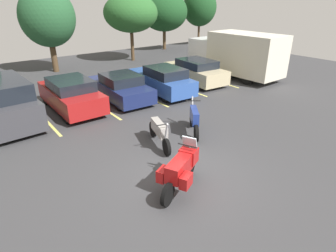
{
  "coord_description": "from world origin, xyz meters",
  "views": [
    {
      "loc": [
        -4.99,
        -5.74,
        5.14
      ],
      "look_at": [
        0.75,
        1.74,
        0.83
      ],
      "focal_mm": 30.19,
      "sensor_mm": 36.0,
      "label": 1
    }
  ],
  "objects_px": {
    "box_truck": "(236,54)",
    "motorcycle_third": "(159,132)",
    "car_navy": "(120,87)",
    "car_charcoal": "(5,102)",
    "motorcycle_touring": "(181,168)",
    "car_red": "(71,94)",
    "car_blue": "(162,80)",
    "motorcycle_second": "(194,120)",
    "car_champagne": "(195,71)"
  },
  "relations": [
    {
      "from": "box_truck",
      "to": "car_champagne",
      "type": "bearing_deg",
      "value": 171.01
    },
    {
      "from": "motorcycle_second",
      "to": "car_blue",
      "type": "bearing_deg",
      "value": 67.11
    },
    {
      "from": "car_charcoal",
      "to": "motorcycle_third",
      "type": "bearing_deg",
      "value": -54.49
    },
    {
      "from": "car_champagne",
      "to": "motorcycle_second",
      "type": "bearing_deg",
      "value": -132.83
    },
    {
      "from": "motorcycle_second",
      "to": "car_blue",
      "type": "distance_m",
      "value": 5.67
    },
    {
      "from": "motorcycle_second",
      "to": "car_navy",
      "type": "xyz_separation_m",
      "value": [
        -0.31,
        5.6,
        0.09
      ]
    },
    {
      "from": "motorcycle_touring",
      "to": "motorcycle_third",
      "type": "height_order",
      "value": "motorcycle_touring"
    },
    {
      "from": "motorcycle_second",
      "to": "car_red",
      "type": "distance_m",
      "value": 6.44
    },
    {
      "from": "car_red",
      "to": "box_truck",
      "type": "xyz_separation_m",
      "value": [
        11.57,
        -0.55,
        0.79
      ]
    },
    {
      "from": "car_red",
      "to": "car_navy",
      "type": "relative_size",
      "value": 0.98
    },
    {
      "from": "car_charcoal",
      "to": "car_navy",
      "type": "distance_m",
      "value": 5.55
    },
    {
      "from": "motorcycle_third",
      "to": "car_navy",
      "type": "relative_size",
      "value": 0.47
    },
    {
      "from": "box_truck",
      "to": "car_charcoal",
      "type": "bearing_deg",
      "value": 177.67
    },
    {
      "from": "motorcycle_second",
      "to": "car_navy",
      "type": "relative_size",
      "value": 0.39
    },
    {
      "from": "motorcycle_touring",
      "to": "box_truck",
      "type": "xyz_separation_m",
      "value": [
        11.4,
        7.67,
        0.91
      ]
    },
    {
      "from": "car_charcoal",
      "to": "car_blue",
      "type": "bearing_deg",
      "value": -3.72
    },
    {
      "from": "car_red",
      "to": "car_champagne",
      "type": "xyz_separation_m",
      "value": [
        8.24,
        -0.03,
        -0.05
      ]
    },
    {
      "from": "car_navy",
      "to": "box_truck",
      "type": "distance_m",
      "value": 8.95
    },
    {
      "from": "motorcycle_second",
      "to": "car_charcoal",
      "type": "distance_m",
      "value": 8.2
    },
    {
      "from": "car_blue",
      "to": "box_truck",
      "type": "bearing_deg",
      "value": -0.56
    },
    {
      "from": "motorcycle_third",
      "to": "car_champagne",
      "type": "xyz_separation_m",
      "value": [
        7.01,
        5.68,
        0.18
      ]
    },
    {
      "from": "car_charcoal",
      "to": "car_red",
      "type": "xyz_separation_m",
      "value": [
        2.86,
        -0.03,
        -0.22
      ]
    },
    {
      "from": "car_blue",
      "to": "car_navy",
      "type": "bearing_deg",
      "value": 171.29
    },
    {
      "from": "motorcycle_second",
      "to": "car_blue",
      "type": "xyz_separation_m",
      "value": [
        2.2,
        5.22,
        0.16
      ]
    },
    {
      "from": "car_navy",
      "to": "car_charcoal",
      "type": "bearing_deg",
      "value": 178.56
    },
    {
      "from": "car_champagne",
      "to": "box_truck",
      "type": "bearing_deg",
      "value": -8.99
    },
    {
      "from": "car_red",
      "to": "box_truck",
      "type": "height_order",
      "value": "box_truck"
    },
    {
      "from": "motorcycle_third",
      "to": "car_red",
      "type": "height_order",
      "value": "car_red"
    },
    {
      "from": "motorcycle_touring",
      "to": "car_charcoal",
      "type": "height_order",
      "value": "car_charcoal"
    },
    {
      "from": "car_navy",
      "to": "car_blue",
      "type": "relative_size",
      "value": 0.95
    },
    {
      "from": "car_navy",
      "to": "box_truck",
      "type": "bearing_deg",
      "value": -2.88
    },
    {
      "from": "car_red",
      "to": "car_charcoal",
      "type": "bearing_deg",
      "value": 179.36
    },
    {
      "from": "motorcycle_third",
      "to": "car_blue",
      "type": "bearing_deg",
      "value": 52.88
    },
    {
      "from": "motorcycle_second",
      "to": "car_charcoal",
      "type": "height_order",
      "value": "car_charcoal"
    },
    {
      "from": "motorcycle_third",
      "to": "car_red",
      "type": "distance_m",
      "value": 5.84
    },
    {
      "from": "motorcycle_second",
      "to": "car_champagne",
      "type": "height_order",
      "value": "car_champagne"
    },
    {
      "from": "motorcycle_second",
      "to": "motorcycle_third",
      "type": "distance_m",
      "value": 1.75
    },
    {
      "from": "box_truck",
      "to": "motorcycle_third",
      "type": "bearing_deg",
      "value": -153.5
    },
    {
      "from": "motorcycle_third",
      "to": "car_navy",
      "type": "bearing_deg",
      "value": 75.6
    },
    {
      "from": "box_truck",
      "to": "motorcycle_touring",
      "type": "bearing_deg",
      "value": -146.07
    },
    {
      "from": "motorcycle_touring",
      "to": "car_champagne",
      "type": "distance_m",
      "value": 11.5
    },
    {
      "from": "motorcycle_third",
      "to": "car_blue",
      "type": "relative_size",
      "value": 0.44
    },
    {
      "from": "motorcycle_touring",
      "to": "car_navy",
      "type": "height_order",
      "value": "car_navy"
    },
    {
      "from": "car_red",
      "to": "car_champagne",
      "type": "height_order",
      "value": "car_red"
    },
    {
      "from": "motorcycle_third",
      "to": "car_blue",
      "type": "distance_m",
      "value": 6.55
    },
    {
      "from": "motorcycle_third",
      "to": "car_champagne",
      "type": "height_order",
      "value": "car_champagne"
    },
    {
      "from": "motorcycle_second",
      "to": "motorcycle_third",
      "type": "bearing_deg",
      "value": 180.0
    },
    {
      "from": "car_red",
      "to": "car_blue",
      "type": "bearing_deg",
      "value": -5.41
    },
    {
      "from": "motorcycle_third",
      "to": "car_champagne",
      "type": "bearing_deg",
      "value": 39.02
    },
    {
      "from": "car_blue",
      "to": "car_champagne",
      "type": "bearing_deg",
      "value": 8.61
    }
  ]
}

